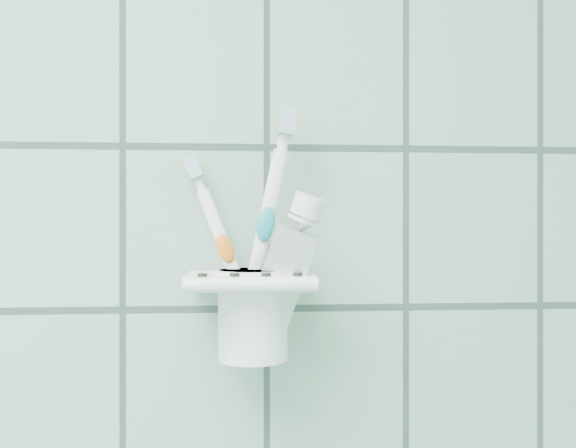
{
  "coord_description": "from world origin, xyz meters",
  "views": [
    {
      "loc": [
        0.65,
        0.58,
        1.33
      ],
      "look_at": [
        0.69,
        1.1,
        1.33
      ],
      "focal_mm": 40.0,
      "sensor_mm": 36.0,
      "label": 1
    }
  ],
  "objects_px": {
    "cup": "(253,310)",
    "toothbrush_pink": "(264,243)",
    "toothbrush_blue": "(250,243)",
    "toothbrush_orange": "(239,224)",
    "toothpaste_tube": "(256,257)",
    "holder_bracket": "(249,282)"
  },
  "relations": [
    {
      "from": "cup",
      "to": "toothbrush_orange",
      "type": "distance_m",
      "value": 0.08
    },
    {
      "from": "cup",
      "to": "toothbrush_pink",
      "type": "height_order",
      "value": "toothbrush_pink"
    },
    {
      "from": "cup",
      "to": "toothbrush_blue",
      "type": "xyz_separation_m",
      "value": [
        -0.0,
        0.01,
        0.06
      ]
    },
    {
      "from": "toothpaste_tube",
      "to": "holder_bracket",
      "type": "bearing_deg",
      "value": 138.89
    },
    {
      "from": "cup",
      "to": "toothpaste_tube",
      "type": "bearing_deg",
      "value": -74.5
    },
    {
      "from": "toothbrush_blue",
      "to": "toothbrush_orange",
      "type": "xyz_separation_m",
      "value": [
        -0.01,
        -0.01,
        0.02
      ]
    },
    {
      "from": "holder_bracket",
      "to": "cup",
      "type": "xyz_separation_m",
      "value": [
        0.0,
        0.0,
        -0.03
      ]
    },
    {
      "from": "toothbrush_orange",
      "to": "toothpaste_tube",
      "type": "xyz_separation_m",
      "value": [
        0.01,
        -0.01,
        -0.03
      ]
    },
    {
      "from": "holder_bracket",
      "to": "toothbrush_orange",
      "type": "height_order",
      "value": "toothbrush_orange"
    },
    {
      "from": "toothbrush_blue",
      "to": "toothbrush_orange",
      "type": "relative_size",
      "value": 0.82
    },
    {
      "from": "toothbrush_pink",
      "to": "toothpaste_tube",
      "type": "distance_m",
      "value": 0.02
    },
    {
      "from": "holder_bracket",
      "to": "toothbrush_pink",
      "type": "bearing_deg",
      "value": 6.57
    },
    {
      "from": "toothbrush_pink",
      "to": "toothbrush_blue",
      "type": "height_order",
      "value": "toothbrush_pink"
    },
    {
      "from": "toothbrush_orange",
      "to": "toothpaste_tube",
      "type": "distance_m",
      "value": 0.04
    },
    {
      "from": "holder_bracket",
      "to": "toothbrush_orange",
      "type": "distance_m",
      "value": 0.05
    },
    {
      "from": "holder_bracket",
      "to": "toothbrush_pink",
      "type": "relative_size",
      "value": 0.59
    },
    {
      "from": "toothbrush_orange",
      "to": "toothbrush_blue",
      "type": "bearing_deg",
      "value": 51.14
    },
    {
      "from": "holder_bracket",
      "to": "toothbrush_orange",
      "type": "bearing_deg",
      "value": 141.22
    },
    {
      "from": "holder_bracket",
      "to": "toothbrush_pink",
      "type": "distance_m",
      "value": 0.04
    },
    {
      "from": "cup",
      "to": "toothbrush_orange",
      "type": "xyz_separation_m",
      "value": [
        -0.01,
        0.0,
        0.08
      ]
    },
    {
      "from": "holder_bracket",
      "to": "cup",
      "type": "bearing_deg",
      "value": 46.4
    },
    {
      "from": "cup",
      "to": "toothbrush_pink",
      "type": "xyz_separation_m",
      "value": [
        0.01,
        -0.0,
        0.06
      ]
    }
  ]
}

